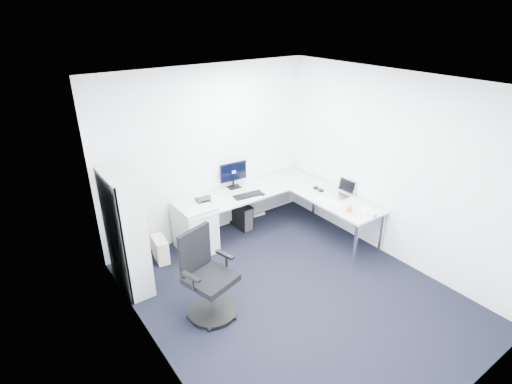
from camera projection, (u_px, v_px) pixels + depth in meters
ground at (294, 294)px, 5.24m from camera, size 4.20×4.20×0.00m
ceiling at (304, 85)px, 4.10m from camera, size 4.20×4.20×0.00m
wall_back at (209, 154)px, 6.21m from camera, size 3.60×0.02×2.70m
wall_front at (475, 300)px, 3.13m from camera, size 3.60×0.02×2.70m
wall_left at (153, 253)px, 3.72m from camera, size 0.02×4.20×2.70m
wall_right at (394, 169)px, 5.63m from camera, size 0.02×4.20×2.70m
l_desk at (263, 217)px, 6.41m from camera, size 2.43×1.36×0.71m
drawer_pedestal at (195, 227)px, 6.08m from camera, size 0.50×0.62×0.77m
bookshelf at (125, 232)px, 5.10m from camera, size 0.32×0.81×1.63m
task_chair at (211, 277)px, 4.68m from camera, size 0.77×0.77×1.11m
black_pc_tower at (241, 216)px, 6.76m from camera, size 0.21×0.44×0.43m
beige_pc_tower at (160, 249)px, 5.90m from camera, size 0.22×0.40×0.36m
power_strip at (256, 215)px, 7.19m from camera, size 0.36×0.10×0.04m
monitor at (234, 175)px, 6.51m from camera, size 0.48×0.18×0.45m
black_keyboard at (248, 195)px, 6.32m from camera, size 0.50×0.23×0.02m
mouse at (262, 194)px, 6.35m from camera, size 0.07×0.10×0.03m
desk_phone at (203, 199)px, 6.05m from camera, size 0.23×0.23×0.14m
laptop at (339, 189)px, 6.27m from camera, size 0.35×0.34×0.24m
white_keyboard at (329, 202)px, 6.11m from camera, size 0.19×0.46×0.01m
headphones at (319, 189)px, 6.51m from camera, size 0.13×0.20×0.05m
orange_fruit at (349, 209)px, 5.83m from camera, size 0.08×0.08×0.08m
tissue_box at (368, 214)px, 5.70m from camera, size 0.16×0.24×0.08m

